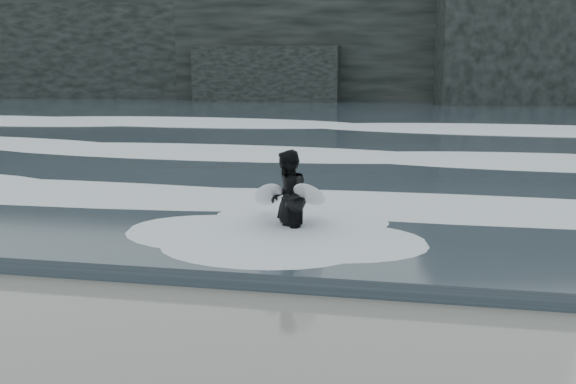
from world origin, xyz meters
TOP-DOWN VIEW (x-y plane):
  - ground at (0.00, 0.00)m, footprint 120.00×120.00m
  - sea at (0.00, 29.00)m, footprint 90.00×52.00m
  - headland at (0.00, 46.00)m, footprint 70.00×9.00m
  - foam_near at (0.00, 9.00)m, footprint 60.00×3.20m
  - foam_mid at (0.00, 16.00)m, footprint 60.00×4.00m
  - foam_far at (0.00, 25.00)m, footprint 60.00×4.80m
  - surfer_left at (0.62, 6.10)m, footprint 1.25×2.00m
  - surfer_right at (0.79, 5.84)m, footprint 1.10×1.95m

SIDE VIEW (x-z plane):
  - ground at x=0.00m, z-range 0.00..0.00m
  - sea at x=0.00m, z-range 0.00..0.30m
  - foam_near at x=0.00m, z-range 0.30..0.50m
  - foam_mid at x=0.00m, z-range 0.30..0.54m
  - foam_far at x=0.00m, z-range 0.30..0.60m
  - surfer_left at x=0.62m, z-range 0.01..1.71m
  - surfer_right at x=0.79m, z-range 0.01..1.83m
  - headland at x=0.00m, z-range 0.00..10.00m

